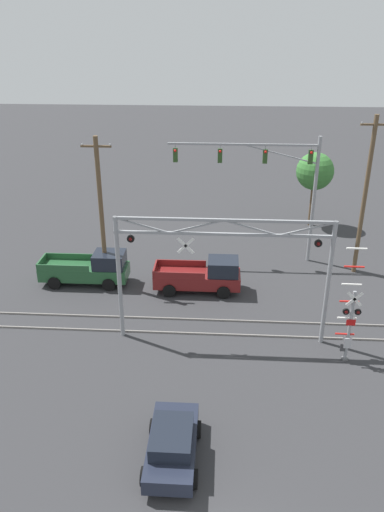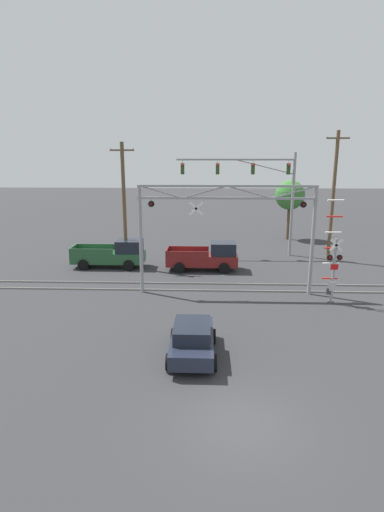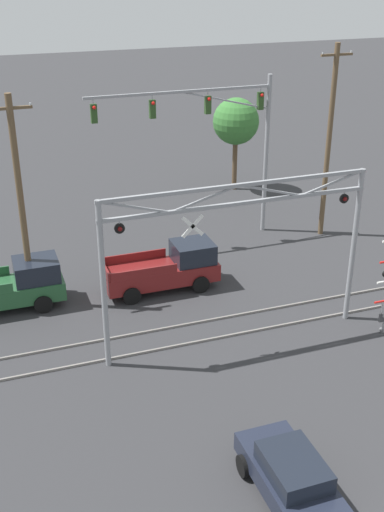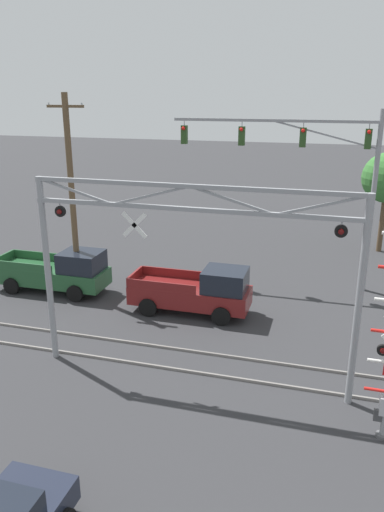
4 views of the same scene
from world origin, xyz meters
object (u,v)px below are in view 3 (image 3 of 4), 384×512
at_px(utility_pole_right, 329,141).
at_px(background_tree_beyond_span, 236,122).
at_px(pickup_truck_following, 8,287).
at_px(traffic_signal_span, 225,129).
at_px(crossing_gantry, 237,236).
at_px(utility_pole_left, 21,203).
at_px(pickup_truck_lead, 168,268).
at_px(sedan_waiting, 291,476).

bearing_deg(utility_pole_right, background_tree_beyond_span, 100.94).
bearing_deg(pickup_truck_following, traffic_signal_span, 19.98).
relative_size(crossing_gantry, utility_pole_right, 1.04).
bearing_deg(utility_pole_left, utility_pole_right, 9.36).
xyz_separation_m(pickup_truck_lead, utility_pole_right, (10.17, 3.36, 4.34)).
bearing_deg(pickup_truck_following, utility_pole_left, 5.15).
relative_size(crossing_gantry, utility_pole_left, 1.14).
bearing_deg(traffic_signal_span, sedan_waiting, -106.19).
distance_m(pickup_truck_lead, pickup_truck_following, 7.32).
height_order(utility_pole_left, background_tree_beyond_span, utility_pole_left).
distance_m(crossing_gantry, background_tree_beyond_span, 18.82).
bearing_deg(pickup_truck_lead, background_tree_beyond_span, 54.86).
distance_m(traffic_signal_span, background_tree_beyond_span, 8.14).
distance_m(pickup_truck_following, sedan_waiting, 15.72).
relative_size(traffic_signal_span, utility_pole_right, 0.96).
bearing_deg(utility_pole_right, pickup_truck_lead, -161.70).
xyz_separation_m(pickup_truck_lead, pickup_truck_following, (-7.30, 0.56, 0.00)).
bearing_deg(pickup_truck_following, utility_pole_right, 9.12).
distance_m(crossing_gantry, utility_pole_left, 9.54).
height_order(traffic_signal_span, pickup_truck_lead, traffic_signal_span).
bearing_deg(sedan_waiting, utility_pole_left, 111.78).
height_order(traffic_signal_span, sedan_waiting, traffic_signal_span).
distance_m(crossing_gantry, pickup_truck_following, 10.91).
bearing_deg(pickup_truck_following, pickup_truck_lead, -4.38).
distance_m(pickup_truck_lead, background_tree_beyond_span, 15.17).
height_order(pickup_truck_following, utility_pole_left, utility_pole_left).
xyz_separation_m(pickup_truck_following, utility_pole_right, (17.47, 2.80, 4.34)).
xyz_separation_m(traffic_signal_span, utility_pole_left, (-11.12, -4.32, -1.22)).
height_order(traffic_signal_span, pickup_truck_following, traffic_signal_span).
xyz_separation_m(traffic_signal_span, pickup_truck_lead, (-4.82, -4.97, -5.09)).
bearing_deg(crossing_gantry, sedan_waiting, -101.86).
relative_size(sedan_waiting, background_tree_beyond_span, 0.67).
distance_m(pickup_truck_lead, utility_pole_left, 7.42).
height_order(pickup_truck_following, utility_pole_right, utility_pole_right).
xyz_separation_m(pickup_truck_following, utility_pole_left, (1.00, 0.09, 3.87)).
distance_m(pickup_truck_following, utility_pole_right, 18.22).
bearing_deg(utility_pole_right, utility_pole_left, -170.64).
height_order(pickup_truck_lead, background_tree_beyond_span, background_tree_beyond_span).
height_order(traffic_signal_span, background_tree_beyond_span, traffic_signal_span).
bearing_deg(pickup_truck_following, crossing_gantry, -34.55).
bearing_deg(utility_pole_left, crossing_gantry, -38.41).
bearing_deg(traffic_signal_span, crossing_gantry, -109.60).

